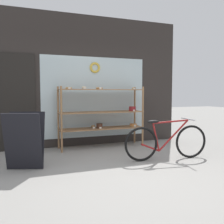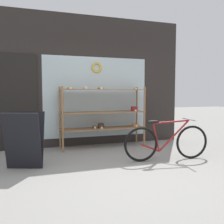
% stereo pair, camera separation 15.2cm
% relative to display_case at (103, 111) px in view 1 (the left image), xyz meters
% --- Properties ---
extents(ground_plane, '(30.00, 30.00, 0.00)m').
position_rel_display_case_xyz_m(ground_plane, '(-0.29, -1.97, -0.83)').
color(ground_plane, gray).
extents(storefront_facade, '(4.74, 0.13, 3.06)m').
position_rel_display_case_xyz_m(storefront_facade, '(-0.34, 0.37, 0.66)').
color(storefront_facade, '#2D2826').
rests_on(storefront_facade, ground_plane).
extents(display_case, '(1.94, 0.48, 1.41)m').
position_rel_display_case_xyz_m(display_case, '(0.00, 0.00, 0.00)').
color(display_case, '#8E6642').
rests_on(display_case, ground_plane).
extents(bicycle, '(1.65, 0.46, 0.77)m').
position_rel_display_case_xyz_m(bicycle, '(0.77, -1.45, -0.49)').
color(bicycle, black).
rests_on(bicycle, ground_plane).
extents(sandwich_board, '(0.69, 0.56, 0.93)m').
position_rel_display_case_xyz_m(sandwich_board, '(-1.73, -1.15, -0.36)').
color(sandwich_board, black).
rests_on(sandwich_board, ground_plane).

